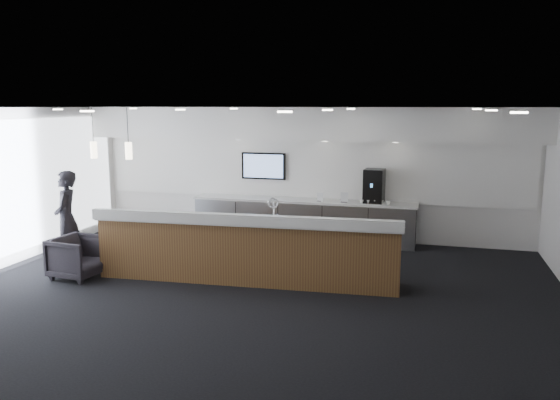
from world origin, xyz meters
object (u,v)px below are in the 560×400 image
(coffee_machine, at_px, (374,186))
(lounge_guest, at_px, (67,218))
(service_counter, at_px, (247,249))
(armchair, at_px, (78,257))

(coffee_machine, relative_size, lounge_guest, 0.40)
(lounge_guest, bearing_deg, coffee_machine, 95.25)
(service_counter, distance_m, lounge_guest, 3.65)
(lounge_guest, bearing_deg, armchair, 22.05)
(armchair, xyz_separation_m, lounge_guest, (-0.68, 0.65, 0.54))
(service_counter, height_order, armchair, service_counter)
(coffee_machine, distance_m, lounge_guest, 6.33)
(coffee_machine, height_order, lounge_guest, lounge_guest)
(coffee_machine, xyz_separation_m, lounge_guest, (-5.50, -3.10, -0.40))
(service_counter, bearing_deg, coffee_machine, 55.43)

